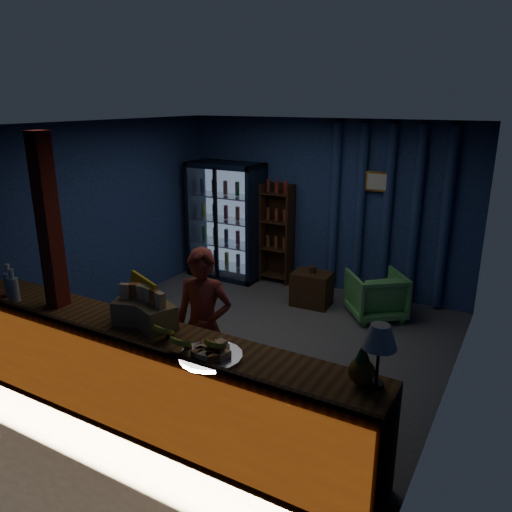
% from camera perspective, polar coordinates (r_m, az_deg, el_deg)
% --- Properties ---
extents(ground, '(4.60, 4.60, 0.00)m').
position_cam_1_polar(ground, '(6.29, -0.55, -9.55)').
color(ground, '#515154').
rests_on(ground, ground).
extents(room_walls, '(4.60, 4.60, 4.60)m').
position_cam_1_polar(room_walls, '(5.75, -0.60, 4.53)').
color(room_walls, navy).
rests_on(room_walls, ground).
extents(counter, '(4.40, 0.57, 0.99)m').
position_cam_1_polar(counter, '(4.71, -12.67, -13.33)').
color(counter, brown).
rests_on(counter, ground).
extents(support_post, '(0.16, 0.16, 2.60)m').
position_cam_1_polar(support_post, '(5.11, -22.02, -1.60)').
color(support_post, maroon).
rests_on(support_post, ground).
extents(beverage_cooler, '(1.20, 0.62, 1.90)m').
position_cam_1_polar(beverage_cooler, '(8.27, -3.17, 4.02)').
color(beverage_cooler, black).
rests_on(beverage_cooler, ground).
extents(bottle_shelf, '(0.50, 0.28, 1.60)m').
position_cam_1_polar(bottle_shelf, '(8.01, 2.52, 2.55)').
color(bottle_shelf, '#3E2613').
rests_on(bottle_shelf, ground).
extents(curtain_folds, '(1.74, 0.14, 2.50)m').
position_cam_1_polar(curtain_folds, '(7.38, 14.73, 4.72)').
color(curtain_folds, navy).
rests_on(curtain_folds, room_walls).
extents(framed_picture, '(0.36, 0.04, 0.28)m').
position_cam_1_polar(framed_picture, '(7.29, 13.76, 8.26)').
color(framed_picture, gold).
rests_on(framed_picture, room_walls).
extents(shopkeeper, '(0.65, 0.52, 1.55)m').
position_cam_1_polar(shopkeeper, '(4.85, -6.01, -8.04)').
color(shopkeeper, maroon).
rests_on(shopkeeper, ground).
extents(green_chair, '(0.98, 0.98, 0.64)m').
position_cam_1_polar(green_chair, '(6.98, 13.54, -4.34)').
color(green_chair, '#59B25A').
rests_on(green_chair, ground).
extents(side_table, '(0.56, 0.42, 0.59)m').
position_cam_1_polar(side_table, '(7.24, 6.37, -3.74)').
color(side_table, '#3E2613').
rests_on(side_table, ground).
extents(yellow_sign, '(0.49, 0.29, 0.39)m').
position_cam_1_polar(yellow_sign, '(4.62, -12.94, -4.74)').
color(yellow_sign, '#DFB20B').
rests_on(yellow_sign, counter).
extents(soda_bottles, '(0.63, 0.18, 0.34)m').
position_cam_1_polar(soda_bottles, '(5.67, -27.18, -2.72)').
color(soda_bottles, '#B60C19').
rests_on(soda_bottles, counter).
extents(snack_box_left, '(0.40, 0.37, 0.35)m').
position_cam_1_polar(snack_box_left, '(4.61, -13.72, -5.84)').
color(snack_box_left, tan).
rests_on(snack_box_left, counter).
extents(snack_box_centre, '(0.41, 0.38, 0.35)m').
position_cam_1_polar(snack_box_centre, '(4.43, -11.43, -6.59)').
color(snack_box_centre, tan).
rests_on(snack_box_centre, counter).
extents(pastry_tray, '(0.50, 0.50, 0.08)m').
position_cam_1_polar(pastry_tray, '(3.94, -5.20, -11.12)').
color(pastry_tray, silver).
rests_on(pastry_tray, counter).
extents(banana_bunches, '(0.75, 0.29, 0.16)m').
position_cam_1_polar(banana_bunches, '(4.06, -7.57, -9.42)').
color(banana_bunches, yellow).
rests_on(banana_bunches, counter).
extents(table_lamp, '(0.24, 0.24, 0.47)m').
position_cam_1_polar(table_lamp, '(3.49, 13.95, -9.18)').
color(table_lamp, black).
rests_on(table_lamp, counter).
extents(pineapple, '(0.19, 0.19, 0.32)m').
position_cam_1_polar(pineapple, '(3.61, 12.00, -12.37)').
color(pineapple, brown).
rests_on(pineapple, counter).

